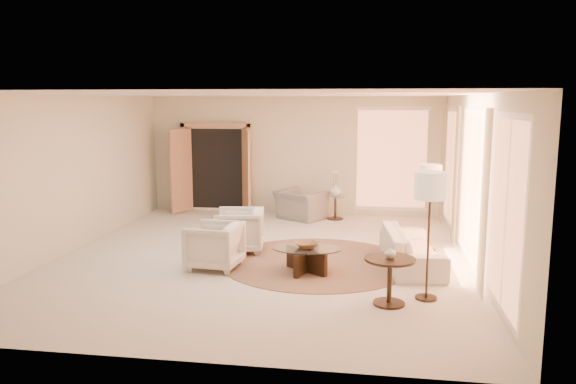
# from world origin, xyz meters

# --- Properties ---
(room) EXTENTS (7.04, 8.04, 2.83)m
(room) POSITION_xyz_m (0.00, 0.00, 1.40)
(room) COLOR beige
(room) RESTS_ON ground
(windows_right) EXTENTS (0.10, 6.40, 2.40)m
(windows_right) POSITION_xyz_m (3.45, 0.10, 1.35)
(windows_right) COLOR #F69362
(windows_right) RESTS_ON room
(window_back_corner) EXTENTS (1.70, 0.10, 2.40)m
(window_back_corner) POSITION_xyz_m (2.30, 3.95, 1.35)
(window_back_corner) COLOR #F69362
(window_back_corner) RESTS_ON room
(curtains_right) EXTENTS (0.06, 5.20, 2.60)m
(curtains_right) POSITION_xyz_m (3.40, 1.00, 1.30)
(curtains_right) COLOR tan
(curtains_right) RESTS_ON room
(french_doors) EXTENTS (1.95, 0.66, 2.16)m
(french_doors) POSITION_xyz_m (-1.90, 3.82, 1.07)
(french_doors) COLOR tan
(french_doors) RESTS_ON room
(area_rug) EXTENTS (3.72, 3.72, 0.01)m
(area_rug) POSITION_xyz_m (0.97, -0.15, 0.01)
(area_rug) COLOR #462C1F
(area_rug) RESTS_ON room
(sofa) EXTENTS (1.02, 2.13, 0.60)m
(sofa) POSITION_xyz_m (2.53, -0.12, 0.30)
(sofa) COLOR silver
(sofa) RESTS_ON room
(armchair_left) EXTENTS (0.88, 0.93, 0.85)m
(armchair_left) POSITION_xyz_m (-0.48, 0.35, 0.43)
(armchair_left) COLOR silver
(armchair_left) RESTS_ON room
(armchair_right) EXTENTS (0.82, 0.87, 0.82)m
(armchair_right) POSITION_xyz_m (-0.64, -0.73, 0.41)
(armchair_right) COLOR silver
(armchair_right) RESTS_ON room
(accent_chair) EXTENTS (1.20, 1.08, 0.88)m
(accent_chair) POSITION_xyz_m (0.26, 3.31, 0.44)
(accent_chair) COLOR gray
(accent_chair) RESTS_ON room
(coffee_table) EXTENTS (1.39, 1.39, 0.40)m
(coffee_table) POSITION_xyz_m (0.87, -0.74, 0.25)
(coffee_table) COLOR black
(coffee_table) RESTS_ON room
(end_table) EXTENTS (0.68, 0.68, 0.64)m
(end_table) POSITION_xyz_m (2.13, -1.99, 0.44)
(end_table) COLOR black
(end_table) RESTS_ON room
(side_table) EXTENTS (0.47, 0.47, 0.55)m
(side_table) POSITION_xyz_m (1.04, 3.40, 0.33)
(side_table) COLOR #31251A
(side_table) RESTS_ON room
(floor_lamp_near) EXTENTS (0.38, 0.38, 1.58)m
(floor_lamp_near) POSITION_xyz_m (2.90, 0.88, 1.34)
(floor_lamp_near) COLOR #31251A
(floor_lamp_near) RESTS_ON room
(floor_lamp_far) EXTENTS (0.43, 0.43, 1.76)m
(floor_lamp_far) POSITION_xyz_m (2.64, -1.70, 1.50)
(floor_lamp_far) COLOR #31251A
(floor_lamp_far) RESTS_ON room
(bowl) EXTENTS (0.48, 0.48, 0.09)m
(bowl) POSITION_xyz_m (0.87, -0.74, 0.45)
(bowl) COLOR brown
(bowl) RESTS_ON coffee_table
(end_vase) EXTENTS (0.19, 0.19, 0.16)m
(end_vase) POSITION_xyz_m (2.13, -1.99, 0.72)
(end_vase) COLOR silver
(end_vase) RESTS_ON end_table
(side_vase) EXTENTS (0.26, 0.26, 0.27)m
(side_vase) POSITION_xyz_m (1.04, 3.40, 0.68)
(side_vase) COLOR silver
(side_vase) RESTS_ON side_table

